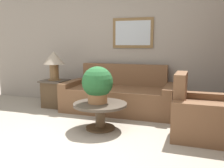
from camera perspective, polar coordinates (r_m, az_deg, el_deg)
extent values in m
plane|color=gray|center=(3.28, -11.88, -15.39)|extent=(20.00, 20.00, 0.00)
cube|color=gray|center=(5.52, 2.33, 8.63)|extent=(6.75, 0.06, 2.60)
cube|color=brown|center=(5.42, 4.77, 11.55)|extent=(0.88, 0.03, 0.63)
cube|color=#B2BCC6|center=(5.41, 4.74, 11.55)|extent=(0.76, 0.01, 0.51)
cube|color=brown|center=(5.02, 1.43, -3.62)|extent=(1.84, 0.98, 0.48)
cube|color=brown|center=(5.33, 2.74, 2.18)|extent=(1.84, 0.16, 0.45)
cube|color=brown|center=(5.39, -8.87, -2.30)|extent=(0.18, 0.98, 0.58)
cube|color=brown|center=(4.82, 12.98, -3.79)|extent=(0.18, 0.98, 0.58)
cube|color=brown|center=(3.95, 20.90, -7.79)|extent=(0.96, 0.64, 0.48)
cube|color=brown|center=(3.85, 15.43, -0.83)|extent=(0.17, 0.62, 0.45)
cube|color=brown|center=(3.55, 21.07, -8.84)|extent=(0.95, 0.20, 0.58)
cube|color=brown|center=(4.32, 20.83, -5.65)|extent=(0.95, 0.20, 0.58)
cylinder|color=#4C3823|center=(4.08, -2.68, -9.94)|extent=(0.47, 0.47, 0.03)
cylinder|color=#4C3823|center=(4.03, -2.70, -7.39)|extent=(0.15, 0.15, 0.35)
cylinder|color=#473D33|center=(3.97, -2.73, -4.69)|extent=(0.85, 0.85, 0.04)
cube|color=#4C3823|center=(5.54, -12.89, -2.28)|extent=(0.44, 0.44, 0.55)
cube|color=#473D33|center=(5.49, -13.00, 0.70)|extent=(0.52, 0.52, 0.03)
cylinder|color=brown|center=(5.49, -13.01, 0.99)|extent=(0.27, 0.27, 0.02)
cylinder|color=brown|center=(5.47, -13.07, 2.76)|extent=(0.19, 0.19, 0.32)
cone|color=gray|center=(5.44, -13.18, 5.86)|extent=(0.46, 0.46, 0.27)
cylinder|color=#9E6B42|center=(3.98, -3.31, -3.25)|extent=(0.31, 0.31, 0.15)
sphere|color=#235B2D|center=(3.94, -3.34, 0.46)|extent=(0.50, 0.50, 0.50)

